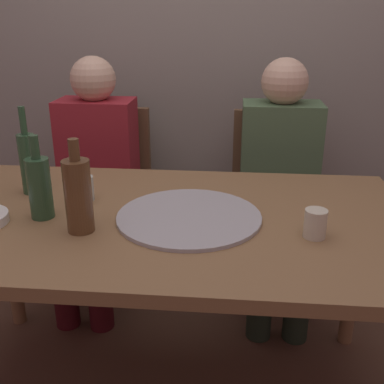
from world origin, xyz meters
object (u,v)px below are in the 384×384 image
at_px(beer_bottle, 28,161).
at_px(chair_left, 105,186).
at_px(water_bottle, 78,195).
at_px(wine_bottle, 40,186).
at_px(dining_table, 160,236).
at_px(pizza_tray, 189,217).
at_px(tumbler_near, 315,224).
at_px(chair_right, 276,192).
at_px(guest_in_beanie, 280,178).
at_px(guest_in_sweater, 94,172).
at_px(wine_glass, 85,188).

xyz_separation_m(beer_bottle, chair_left, (0.06, 0.69, -0.35)).
distance_m(beer_bottle, chair_left, 0.78).
distance_m(water_bottle, chair_left, 1.06).
bearing_deg(wine_bottle, dining_table, 7.94).
relative_size(pizza_tray, beer_bottle, 1.47).
relative_size(tumbler_near, chair_left, 0.09).
height_order(chair_right, guest_in_beanie, guest_in_beanie).
bearing_deg(wine_bottle, chair_left, 94.16).
bearing_deg(chair_right, tumbler_near, 91.33).
relative_size(beer_bottle, water_bottle, 1.11).
bearing_deg(water_bottle, wine_bottle, 151.03).
xyz_separation_m(chair_left, guest_in_sweater, (-0.00, -0.15, 0.13)).
relative_size(pizza_tray, tumbler_near, 5.42).
relative_size(guest_in_sweater, guest_in_beanie, 1.00).
xyz_separation_m(pizza_tray, guest_in_sweater, (-0.52, 0.71, -0.11)).
bearing_deg(beer_bottle, guest_in_sweater, 83.94).
relative_size(dining_table, chair_left, 1.79).
bearing_deg(water_bottle, chair_left, 102.43).
distance_m(dining_table, beer_bottle, 0.54).
bearing_deg(guest_in_sweater, wine_bottle, 95.00).
bearing_deg(wine_glass, tumbler_near, -15.99).
height_order(dining_table, guest_in_beanie, guest_in_beanie).
height_order(wine_glass, guest_in_beanie, guest_in_beanie).
xyz_separation_m(wine_bottle, chair_right, (0.81, 0.90, -0.34)).
distance_m(wine_bottle, tumbler_near, 0.83).
bearing_deg(guest_in_beanie, guest_in_sweater, 0.00).
bearing_deg(chair_right, dining_table, 62.31).
xyz_separation_m(water_bottle, guest_in_beanie, (0.66, 0.83, -0.22)).
bearing_deg(chair_right, guest_in_beanie, 90.00).
bearing_deg(tumbler_near, guest_in_beanie, 91.58).
bearing_deg(chair_right, water_bottle, 56.18).
bearing_deg(beer_bottle, tumbler_near, -15.48).
distance_m(dining_table, chair_right, 0.97).
xyz_separation_m(beer_bottle, tumbler_near, (0.95, -0.26, -0.07)).
distance_m(water_bottle, tumbler_near, 0.68).
xyz_separation_m(dining_table, chair_left, (-0.43, 0.85, -0.16)).
bearing_deg(pizza_tray, wine_glass, 162.13).
bearing_deg(chair_left, chair_right, -180.00).
relative_size(wine_glass, guest_in_sweater, 0.07).
height_order(wine_glass, guest_in_sweater, guest_in_sweater).
height_order(dining_table, pizza_tray, pizza_tray).
relative_size(tumbler_near, guest_in_sweater, 0.07).
relative_size(pizza_tray, wine_bottle, 1.72).
bearing_deg(water_bottle, guest_in_sweater, 104.61).
distance_m(chair_left, guest_in_sweater, 0.20).
relative_size(water_bottle, wine_glass, 3.28).
bearing_deg(wine_bottle, pizza_tray, 3.88).
bearing_deg(guest_in_sweater, water_bottle, 104.61).
bearing_deg(tumbler_near, guest_in_sweater, 137.96).
bearing_deg(tumbler_near, beer_bottle, 164.52).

